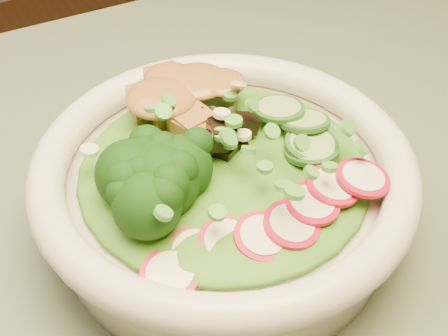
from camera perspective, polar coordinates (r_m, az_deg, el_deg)
name	(u,v)px	position (r m, az deg, el deg)	size (l,w,h in m)	color
salad_bowl	(224,188)	(0.44, 0.00, -1.88)	(0.27, 0.27, 0.07)	silver
lettuce_bed	(224,167)	(0.43, 0.00, 0.10)	(0.20, 0.20, 0.02)	#1F6916
broccoli_florets	(144,187)	(0.40, -7.35, -1.72)	(0.08, 0.07, 0.04)	black
radish_slices	(286,220)	(0.39, 5.70, -4.78)	(0.11, 0.04, 0.02)	#A80C2C
cucumber_slices	(300,122)	(0.45, 6.99, 4.16)	(0.07, 0.07, 0.04)	#90BA67
mushroom_heap	(214,142)	(0.43, -0.89, 2.38)	(0.07, 0.07, 0.04)	black
tofu_cubes	(179,107)	(0.46, -4.10, 5.63)	(0.09, 0.06, 0.04)	brown
peanut_sauce	(179,92)	(0.46, -4.18, 6.92)	(0.07, 0.06, 0.02)	brown
scallion_garnish	(224,140)	(0.41, 0.00, 2.53)	(0.19, 0.19, 0.02)	#4A9936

